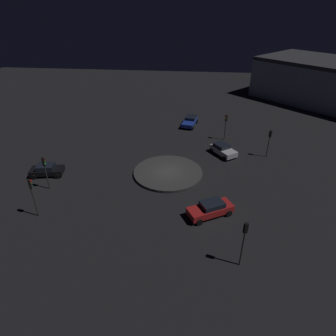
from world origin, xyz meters
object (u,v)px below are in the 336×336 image
at_px(car_blue, 190,121).
at_px(traffic_light_northeast, 32,190).
at_px(traffic_light_northwest, 244,236).
at_px(car_black, 47,170).
at_px(traffic_light_southwest_near, 226,122).
at_px(traffic_light_southwest, 269,138).
at_px(car_silver, 223,150).
at_px(car_red, 211,209).
at_px(traffic_light_east, 45,167).

bearing_deg(car_blue, traffic_light_northeast, -17.29).
bearing_deg(traffic_light_northwest, car_black, 33.67).
bearing_deg(car_blue, traffic_light_southwest_near, 57.54).
relative_size(car_black, traffic_light_southwest_near, 1.05).
relative_size(traffic_light_southwest, traffic_light_northeast, 0.90).
relative_size(car_black, car_blue, 0.91).
bearing_deg(traffic_light_northeast, traffic_light_southwest_near, 8.17).
bearing_deg(car_silver, traffic_light_southwest, 53.83).
distance_m(car_red, traffic_light_northeast, 17.08).
relative_size(car_black, traffic_light_northeast, 0.96).
height_order(car_silver, car_blue, car_silver).
xyz_separation_m(traffic_light_east, traffic_light_southwest_near, (-20.30, -15.29, -0.03)).
xyz_separation_m(car_silver, traffic_light_east, (19.84, 10.36, 2.05)).
distance_m(car_silver, traffic_light_southwest_near, 5.35).
bearing_deg(traffic_light_southwest, car_red, 35.06).
xyz_separation_m(traffic_light_southwest, traffic_light_southwest_near, (5.33, -4.96, 0.06)).
height_order(car_black, car_silver, car_silver).
relative_size(car_blue, traffic_light_southwest, 1.18).
xyz_separation_m(car_black, traffic_light_southwest_near, (-21.90, -12.50, 2.05)).
xyz_separation_m(car_silver, traffic_light_southwest, (-5.79, 0.03, 1.97)).
bearing_deg(car_silver, car_black, -106.37).
bearing_deg(traffic_light_northeast, traffic_light_northwest, -50.04).
xyz_separation_m(car_silver, traffic_light_northwest, (-0.24, 19.14, 2.32)).
distance_m(traffic_light_northeast, traffic_light_east, 4.74).
bearing_deg(car_blue, traffic_light_southwest, 58.11).
bearing_deg(traffic_light_northeast, car_black, 71.71).
height_order(traffic_light_east, traffic_light_northwest, traffic_light_northwest).
height_order(car_blue, traffic_light_northeast, traffic_light_northeast).
distance_m(car_blue, traffic_light_southwest, 14.91).
height_order(car_silver, traffic_light_southwest, traffic_light_southwest).
bearing_deg(car_silver, car_red, -44.37).
height_order(car_blue, traffic_light_southwest_near, traffic_light_southwest_near).
relative_size(traffic_light_southwest, traffic_light_northwest, 0.88).
bearing_deg(car_black, traffic_light_southwest, 6.44).
xyz_separation_m(car_red, traffic_light_northwest, (-2.21, 5.98, 2.28)).
distance_m(traffic_light_southwest, traffic_light_northwest, 19.90).
height_order(traffic_light_southwest, traffic_light_east, traffic_light_east).
xyz_separation_m(traffic_light_southwest_near, traffic_light_northwest, (0.23, 24.07, 0.30)).
bearing_deg(car_silver, traffic_light_northwest, -35.12).
xyz_separation_m(car_black, car_blue, (-16.52, -17.72, 0.02)).
relative_size(traffic_light_northeast, traffic_light_northwest, 0.97).
bearing_deg(traffic_light_southwest_near, car_black, -25.64).
xyz_separation_m(car_blue, traffic_light_northeast, (13.90, 25.13, 2.26)).
relative_size(car_blue, traffic_light_northwest, 1.03).
bearing_deg(car_red, traffic_light_northwest, 81.12).
relative_size(car_red, traffic_light_northeast, 1.13).
bearing_deg(car_red, car_blue, -111.98).
height_order(traffic_light_northeast, traffic_light_northwest, traffic_light_northwest).
bearing_deg(car_blue, car_black, -31.32).
bearing_deg(car_silver, traffic_light_southwest_near, 138.75).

